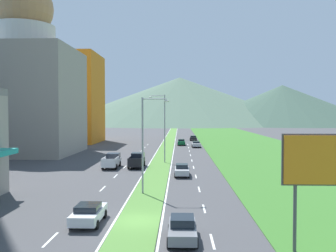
{
  "coord_description": "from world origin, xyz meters",
  "views": [
    {
      "loc": [
        3.06,
        -27.09,
        7.99
      ],
      "look_at": [
        0.98,
        38.24,
        5.74
      ],
      "focal_mm": 39.78,
      "sensor_mm": 36.0,
      "label": 1
    }
  ],
  "objects_px": {
    "car_3": "(193,138)",
    "car_5": "(89,213)",
    "street_lamp_mid": "(163,125)",
    "car_4": "(196,144)",
    "pickup_truck_1": "(137,161)",
    "car_2": "(182,170)",
    "billboard_roadside": "(324,165)",
    "pickup_truck_0": "(112,161)",
    "street_lamp_near": "(145,139)",
    "car_0": "(181,142)",
    "car_1": "(182,229)"
  },
  "relations": [
    {
      "from": "car_3",
      "to": "car_5",
      "type": "relative_size",
      "value": 0.91
    },
    {
      "from": "street_lamp_mid",
      "to": "car_5",
      "type": "bearing_deg",
      "value": -96.79
    },
    {
      "from": "car_4",
      "to": "pickup_truck_1",
      "type": "distance_m",
      "value": 33.99
    },
    {
      "from": "street_lamp_mid",
      "to": "car_2",
      "type": "xyz_separation_m",
      "value": [
        2.93,
        -12.45,
        -5.4
      ]
    },
    {
      "from": "car_3",
      "to": "pickup_truck_1",
      "type": "height_order",
      "value": "pickup_truck_1"
    },
    {
      "from": "billboard_roadside",
      "to": "pickup_truck_0",
      "type": "xyz_separation_m",
      "value": [
        -18.16,
        32.9,
        -4.06
      ]
    },
    {
      "from": "street_lamp_near",
      "to": "car_4",
      "type": "distance_m",
      "value": 51.31
    },
    {
      "from": "car_5",
      "to": "billboard_roadside",
      "type": "bearing_deg",
      "value": -109.64
    },
    {
      "from": "street_lamp_near",
      "to": "car_5",
      "type": "height_order",
      "value": "street_lamp_near"
    },
    {
      "from": "car_0",
      "to": "car_3",
      "type": "xyz_separation_m",
      "value": [
        3.55,
        16.36,
        -0.04
      ]
    },
    {
      "from": "car_1",
      "to": "car_3",
      "type": "relative_size",
      "value": 1.03
    },
    {
      "from": "billboard_roadside",
      "to": "car_2",
      "type": "relative_size",
      "value": 1.55
    },
    {
      "from": "street_lamp_near",
      "to": "car_1",
      "type": "bearing_deg",
      "value": -75.19
    },
    {
      "from": "car_5",
      "to": "pickup_truck_0",
      "type": "bearing_deg",
      "value": 6.98
    },
    {
      "from": "billboard_roadside",
      "to": "car_0",
      "type": "distance_m",
      "value": 72.01
    },
    {
      "from": "pickup_truck_0",
      "to": "car_2",
      "type": "bearing_deg",
      "value": -124.3
    },
    {
      "from": "car_2",
      "to": "car_5",
      "type": "distance_m",
      "value": 21.74
    },
    {
      "from": "street_lamp_mid",
      "to": "car_4",
      "type": "bearing_deg",
      "value": 76.75
    },
    {
      "from": "car_2",
      "to": "pickup_truck_1",
      "type": "xyz_separation_m",
      "value": [
        -6.63,
        7.55,
        0.21
      ]
    },
    {
      "from": "billboard_roadside",
      "to": "pickup_truck_0",
      "type": "distance_m",
      "value": 37.8
    },
    {
      "from": "billboard_roadside",
      "to": "street_lamp_near",
      "type": "bearing_deg",
      "value": 127.1
    },
    {
      "from": "billboard_roadside",
      "to": "car_1",
      "type": "xyz_separation_m",
      "value": [
        -8.02,
        1.86,
        -4.3
      ]
    },
    {
      "from": "car_5",
      "to": "pickup_truck_1",
      "type": "relative_size",
      "value": 0.82
    },
    {
      "from": "car_3",
      "to": "car_4",
      "type": "xyz_separation_m",
      "value": [
        -0.12,
        -21.94,
        -0.0
      ]
    },
    {
      "from": "car_2",
      "to": "car_0",
      "type": "bearing_deg",
      "value": 179.85
    },
    {
      "from": "street_lamp_near",
      "to": "car_4",
      "type": "relative_size",
      "value": 2.27
    },
    {
      "from": "billboard_roadside",
      "to": "car_0",
      "type": "height_order",
      "value": "billboard_roadside"
    },
    {
      "from": "street_lamp_mid",
      "to": "pickup_truck_0",
      "type": "bearing_deg",
      "value": -143.3
    },
    {
      "from": "street_lamp_mid",
      "to": "car_2",
      "type": "bearing_deg",
      "value": -76.75
    },
    {
      "from": "car_3",
      "to": "pickup_truck_1",
      "type": "relative_size",
      "value": 0.75
    },
    {
      "from": "car_3",
      "to": "car_1",
      "type": "bearing_deg",
      "value": -2.52
    },
    {
      "from": "car_2",
      "to": "pickup_truck_0",
      "type": "height_order",
      "value": "pickup_truck_0"
    },
    {
      "from": "car_4",
      "to": "street_lamp_near",
      "type": "bearing_deg",
      "value": -8.11
    },
    {
      "from": "pickup_truck_0",
      "to": "street_lamp_near",
      "type": "bearing_deg",
      "value": -159.47
    },
    {
      "from": "street_lamp_mid",
      "to": "billboard_roadside",
      "type": "relative_size",
      "value": 1.6
    },
    {
      "from": "car_5",
      "to": "street_lamp_mid",
      "type": "bearing_deg",
      "value": -6.79
    },
    {
      "from": "street_lamp_near",
      "to": "car_5",
      "type": "bearing_deg",
      "value": -107.74
    },
    {
      "from": "billboard_roadside",
      "to": "pickup_truck_1",
      "type": "height_order",
      "value": "billboard_roadside"
    },
    {
      "from": "billboard_roadside",
      "to": "pickup_truck_1",
      "type": "distance_m",
      "value": 36.7
    },
    {
      "from": "pickup_truck_0",
      "to": "pickup_truck_1",
      "type": "relative_size",
      "value": 1.0
    },
    {
      "from": "car_2",
      "to": "pickup_truck_1",
      "type": "height_order",
      "value": "pickup_truck_1"
    },
    {
      "from": "street_lamp_near",
      "to": "street_lamp_mid",
      "type": "relative_size",
      "value": 0.87
    },
    {
      "from": "street_lamp_mid",
      "to": "car_5",
      "type": "xyz_separation_m",
      "value": [
        -3.94,
        -33.08,
        -5.42
      ]
    },
    {
      "from": "car_4",
      "to": "car_1",
      "type": "bearing_deg",
      "value": -3.27
    },
    {
      "from": "car_4",
      "to": "pickup_truck_1",
      "type": "height_order",
      "value": "pickup_truck_1"
    },
    {
      "from": "car_1",
      "to": "street_lamp_near",
      "type": "bearing_deg",
      "value": -165.19
    },
    {
      "from": "car_1",
      "to": "car_5",
      "type": "height_order",
      "value": "car_1"
    },
    {
      "from": "billboard_roadside",
      "to": "car_2",
      "type": "height_order",
      "value": "billboard_roadside"
    },
    {
      "from": "car_1",
      "to": "car_2",
      "type": "xyz_separation_m",
      "value": [
        0.11,
        24.04,
        0.02
      ]
    },
    {
      "from": "street_lamp_mid",
      "to": "car_0",
      "type": "height_order",
      "value": "street_lamp_mid"
    }
  ]
}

